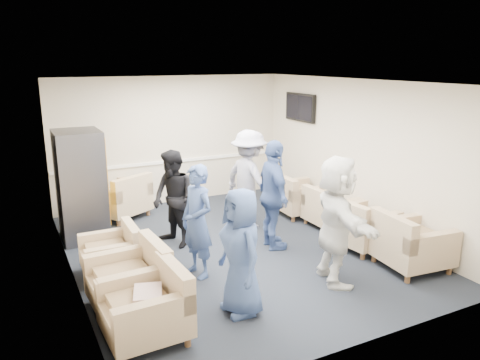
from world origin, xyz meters
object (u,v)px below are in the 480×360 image
person_back_right (249,179)px  armchair_right_near (409,245)px  person_mid_left (197,221)px  armchair_left_near (150,309)px  armchair_left_far (114,254)px  armchair_right_midfar (329,210)px  armchair_right_midnear (360,227)px  armchair_right_far (297,198)px  armchair_corner (122,199)px  person_back_left (174,199)px  person_front_left (241,252)px  person_mid_right (273,195)px  person_front_right (337,220)px  armchair_left_mid (133,281)px  vending_machine (81,185)px

person_back_right → armchair_right_near: bearing=-169.0°
person_mid_left → armchair_right_near: bearing=52.3°
armchair_left_near → armchair_left_far: bearing=177.8°
armchair_right_midfar → person_back_right: size_ratio=0.45×
armchair_right_midnear → armchair_right_far: size_ratio=1.10×
armchair_corner → person_back_right: bearing=113.7°
armchair_left_near → person_back_left: size_ratio=0.57×
armchair_left_near → person_front_left: 1.24m
person_mid_right → armchair_left_far: bearing=96.1°
armchair_right_midnear → person_mid_right: 1.53m
armchair_right_near → person_back_right: 3.00m
armchair_right_near → person_mid_right: 2.18m
armchair_left_near → person_front_right: 2.76m
armchair_left_mid → person_back_left: 2.10m
vending_machine → armchair_right_midfar: bearing=-19.9°
armchair_left_far → armchair_right_near: size_ratio=0.77×
armchair_right_far → person_mid_left: 3.26m
person_mid_left → person_back_right: person_back_right is taller
armchair_right_near → person_back_right: size_ratio=0.56×
vending_machine → armchair_left_far: bearing=-85.2°
person_back_right → person_mid_right: bearing=159.0°
vending_machine → person_back_left: size_ratio=1.17×
armchair_corner → vending_machine: (-0.84, -0.76, 0.57)m
armchair_right_midfar → armchair_left_near: bearing=116.3°
armchair_right_midnear → person_front_right: size_ratio=0.55×
person_front_left → person_mid_right: 2.10m
armchair_right_midfar → person_mid_right: size_ratio=0.45×
armchair_right_midfar → person_front_right: 2.30m
armchair_left_near → armchair_corner: armchair_corner is taller
person_front_left → person_back_right: bearing=149.6°
armchair_right_far → person_back_left: (-2.71, -0.42, 0.46)m
armchair_left_far → armchair_right_midfar: size_ratio=0.96×
person_front_left → person_front_right: bearing=94.7°
vending_machine → person_front_left: vending_machine is taller
armchair_left_near → person_front_left: person_front_left is taller
person_mid_left → person_mid_right: size_ratio=0.91×
armchair_right_midnear → armchair_corner: 4.55m
armchair_left_near → vending_machine: size_ratio=0.48×
armchair_left_near → armchair_right_far: 4.80m
person_back_left → person_mid_right: (1.41, -0.83, 0.10)m
person_mid_left → person_front_right: person_front_right is taller
armchair_right_near → person_mid_left: bearing=72.7°
armchair_corner → armchair_left_near: bearing=52.9°
armchair_right_midnear → person_mid_right: size_ratio=0.55×
armchair_left_mid → person_mid_left: (1.07, 0.48, 0.46)m
armchair_left_near → armchair_corner: size_ratio=0.73×
armchair_left_mid → armchair_right_far: armchair_left_mid is taller
person_mid_left → person_front_right: 1.93m
armchair_left_near → person_front_right: size_ratio=0.51×
armchair_right_near → person_back_left: 3.73m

